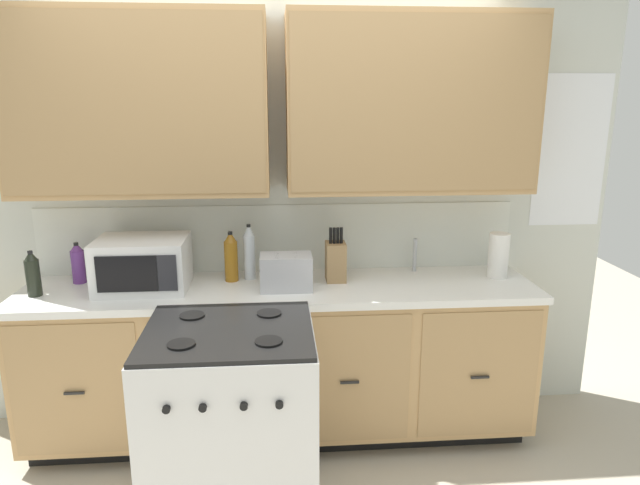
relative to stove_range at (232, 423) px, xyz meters
The scene contains 13 objects.
ground_plane 0.62m from the stove_range, 54.05° to the left, with size 8.00×8.00×0.00m, color #B2A893.
wall_unit 1.47m from the stove_range, 73.71° to the left, with size 4.01×0.40×2.52m.
counter_run 0.67m from the stove_range, 68.94° to the left, with size 2.84×0.64×0.92m.
stove_range is the anchor object (origin of this frame).
microwave 1.01m from the stove_range, 128.07° to the left, with size 0.48×0.37×0.28m.
toaster 0.84m from the stove_range, 64.79° to the left, with size 0.28×0.18×0.19m.
knife_block 1.06m from the stove_range, 51.71° to the left, with size 0.11×0.14×0.31m.
sink_faucet 1.45m from the stove_range, 38.79° to the left, with size 0.02×0.02×0.20m, color #B2B5BA.
paper_towel_roll 1.75m from the stove_range, 24.67° to the left, with size 0.12×0.12×0.26m, color white.
bottle_clear 0.99m from the stove_range, 85.07° to the left, with size 0.07×0.07×0.32m.
bottle_amber 0.95m from the stove_range, 92.75° to the left, with size 0.08×0.08×0.29m.
bottle_dark 1.32m from the stove_range, 151.53° to the left, with size 0.07×0.07×0.24m.
bottle_violet 1.31m from the stove_range, 138.93° to the left, with size 0.07×0.07×0.23m.
Camera 1 is at (-0.02, -2.68, 1.93)m, focal length 31.70 mm.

